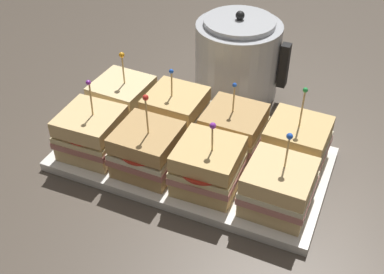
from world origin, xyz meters
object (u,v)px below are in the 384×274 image
at_px(kettle_steel, 238,58).
at_px(sandwich_back_far_left, 123,100).
at_px(sandwich_front_center_left, 148,150).
at_px(sandwich_front_center_right, 208,167).
at_px(serving_platter, 192,159).
at_px(sandwich_back_center_right, 234,129).
at_px(sandwich_front_far_left, 92,133).
at_px(sandwich_back_far_right, 296,144).
at_px(sandwich_front_far_right, 278,187).
at_px(sandwich_back_center_left, 176,113).

bearing_deg(kettle_steel, sandwich_back_far_left, -128.35).
relative_size(sandwich_front_center_left, sandwich_front_center_right, 1.16).
height_order(serving_platter, sandwich_front_center_left, sandwich_front_center_left).
bearing_deg(serving_platter, sandwich_back_center_right, 43.18).
bearing_deg(sandwich_front_far_left, sandwich_back_center_right, 26.40).
bearing_deg(sandwich_front_center_right, sandwich_back_far_right, 44.32).
height_order(serving_platter, sandwich_front_center_right, sandwich_front_center_right).
height_order(sandwich_front_far_left, sandwich_front_far_right, sandwich_front_far_left).
xyz_separation_m(sandwich_front_center_right, sandwich_back_center_right, (0.00, 0.12, -0.00)).
distance_m(sandwich_front_far_right, sandwich_back_far_left, 0.40).
bearing_deg(sandwich_back_far_right, serving_platter, -161.74).
distance_m(sandwich_front_center_right, sandwich_back_center_right, 0.12).
xyz_separation_m(sandwich_front_center_left, sandwich_back_far_right, (0.25, 0.13, -0.00)).
height_order(serving_platter, sandwich_back_center_right, sandwich_back_center_right).
xyz_separation_m(sandwich_front_center_left, sandwich_front_center_right, (0.12, 0.00, 0.00)).
relative_size(sandwich_front_far_right, sandwich_back_center_right, 1.03).
bearing_deg(serving_platter, kettle_steel, 91.68).
relative_size(sandwich_front_far_left, sandwich_front_center_right, 1.10).
distance_m(sandwich_front_far_left, sandwich_back_far_right, 0.40).
height_order(serving_platter, sandwich_back_far_left, sandwich_back_far_left).
distance_m(sandwich_back_center_left, sandwich_back_far_right, 0.25).
height_order(sandwich_front_center_right, kettle_steel, kettle_steel).
relative_size(serving_platter, sandwich_back_center_left, 3.51).
relative_size(sandwich_front_center_left, sandwich_front_far_right, 1.12).
xyz_separation_m(sandwich_front_center_right, sandwich_back_center_left, (-0.12, 0.13, -0.00)).
relative_size(sandwich_front_far_left, sandwich_back_center_right, 1.10).
relative_size(sandwich_front_center_right, kettle_steel, 0.68).
distance_m(sandwich_back_far_left, sandwich_back_far_right, 0.38).
xyz_separation_m(sandwich_front_far_left, sandwich_back_center_right, (0.25, 0.12, -0.00)).
distance_m(sandwich_front_far_left, sandwich_back_center_left, 0.18).
height_order(sandwich_front_far_right, sandwich_back_far_right, sandwich_back_far_right).
bearing_deg(sandwich_front_center_left, sandwich_front_far_right, 0.52).
xyz_separation_m(sandwich_front_center_left, sandwich_front_far_right, (0.25, 0.00, -0.00)).
relative_size(sandwich_front_far_left, sandwich_front_center_left, 0.96).
bearing_deg(sandwich_front_far_left, sandwich_front_center_left, -0.86).
bearing_deg(sandwich_front_center_right, sandwich_front_far_right, 0.20).
bearing_deg(sandwich_front_center_left, sandwich_front_far_left, 179.14).
height_order(sandwich_front_center_right, sandwich_back_center_right, same).
distance_m(sandwich_back_center_left, kettle_steel, 0.23).
height_order(sandwich_front_far_left, sandwich_back_far_right, sandwich_back_far_right).
height_order(sandwich_front_center_left, sandwich_front_far_right, sandwich_front_center_left).
distance_m(serving_platter, sandwich_back_center_right, 0.10).
bearing_deg(sandwich_back_center_left, sandwich_back_far_left, -177.81).
distance_m(sandwich_back_far_left, kettle_steel, 0.29).
bearing_deg(sandwich_front_far_right, sandwich_back_far_right, 89.99).
xyz_separation_m(sandwich_front_center_left, sandwich_back_far_left, (-0.13, 0.13, -0.00)).
height_order(sandwich_front_far_left, sandwich_front_center_left, sandwich_front_center_left).
bearing_deg(sandwich_back_center_left, sandwich_front_far_right, -26.75).
relative_size(sandwich_back_center_right, kettle_steel, 0.68).
height_order(sandwich_front_center_left, sandwich_back_center_left, sandwich_front_center_left).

